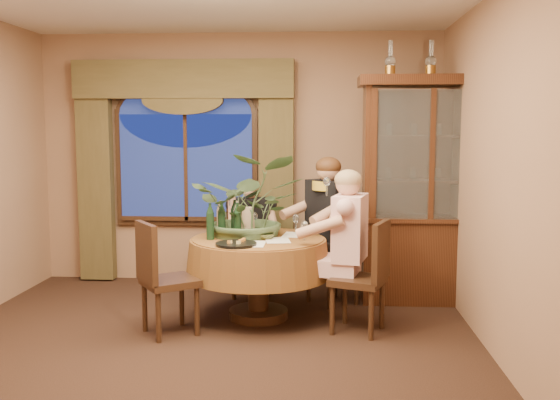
# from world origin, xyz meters

# --- Properties ---
(floor) EXTENTS (5.00, 5.00, 0.00)m
(floor) POSITION_xyz_m (0.00, 0.00, 0.00)
(floor) COLOR black
(floor) RESTS_ON ground
(wall_back) EXTENTS (4.50, 0.00, 4.50)m
(wall_back) POSITION_xyz_m (0.00, 2.50, 1.40)
(wall_back) COLOR #8E6850
(wall_back) RESTS_ON ground
(wall_right) EXTENTS (0.00, 5.00, 5.00)m
(wall_right) POSITION_xyz_m (2.25, 0.00, 1.40)
(wall_right) COLOR #8E6850
(wall_right) RESTS_ON ground
(window) EXTENTS (1.62, 0.10, 1.32)m
(window) POSITION_xyz_m (-0.60, 2.43, 1.30)
(window) COLOR navy
(window) RESTS_ON wall_back
(arched_transom) EXTENTS (1.60, 0.06, 0.44)m
(arched_transom) POSITION_xyz_m (-0.60, 2.43, 2.08)
(arched_transom) COLOR navy
(arched_transom) RESTS_ON wall_back
(drapery_left) EXTENTS (0.38, 0.14, 2.32)m
(drapery_left) POSITION_xyz_m (-1.63, 2.38, 1.18)
(drapery_left) COLOR #463D20
(drapery_left) RESTS_ON floor
(drapery_right) EXTENTS (0.38, 0.14, 2.32)m
(drapery_right) POSITION_xyz_m (0.43, 2.38, 1.18)
(drapery_right) COLOR #463D20
(drapery_right) RESTS_ON floor
(swag_valance) EXTENTS (2.45, 0.16, 0.42)m
(swag_valance) POSITION_xyz_m (-0.60, 2.35, 2.28)
(swag_valance) COLOR #463D20
(swag_valance) RESTS_ON wall_back
(dining_table) EXTENTS (1.55, 1.55, 0.75)m
(dining_table) POSITION_xyz_m (0.36, 1.06, 0.38)
(dining_table) COLOR #943818
(dining_table) RESTS_ON floor
(china_cabinet) EXTENTS (1.39, 0.55, 2.25)m
(china_cabinet) POSITION_xyz_m (1.99, 1.75, 1.13)
(china_cabinet) COLOR #32180C
(china_cabinet) RESTS_ON floor
(oil_lamp_left) EXTENTS (0.11, 0.11, 0.34)m
(oil_lamp_left) POSITION_xyz_m (1.59, 1.75, 2.42)
(oil_lamp_left) COLOR #A5722D
(oil_lamp_left) RESTS_ON china_cabinet
(oil_lamp_center) EXTENTS (0.11, 0.11, 0.34)m
(oil_lamp_center) POSITION_xyz_m (1.99, 1.75, 2.42)
(oil_lamp_center) COLOR #A5722D
(oil_lamp_center) RESTS_ON china_cabinet
(oil_lamp_right) EXTENTS (0.11, 0.11, 0.34)m
(oil_lamp_right) POSITION_xyz_m (2.38, 1.75, 2.42)
(oil_lamp_right) COLOR #A5722D
(oil_lamp_right) RESTS_ON china_cabinet
(chair_right) EXTENTS (0.54, 0.54, 0.96)m
(chair_right) POSITION_xyz_m (1.25, 0.73, 0.48)
(chair_right) COLOR black
(chair_right) RESTS_ON floor
(chair_back_right) EXTENTS (0.59, 0.59, 0.96)m
(chair_back_right) POSITION_xyz_m (1.05, 1.59, 0.48)
(chair_back_right) COLOR black
(chair_back_right) RESTS_ON floor
(chair_back) EXTENTS (0.50, 0.50, 0.96)m
(chair_back) POSITION_xyz_m (0.17, 1.87, 0.48)
(chair_back) COLOR black
(chair_back) RESTS_ON floor
(chair_front_left) EXTENTS (0.58, 0.58, 0.96)m
(chair_front_left) POSITION_xyz_m (-0.35, 0.57, 0.48)
(chair_front_left) COLOR black
(chair_front_left) RESTS_ON floor
(person_pink) EXTENTS (0.56, 0.59, 1.40)m
(person_pink) POSITION_xyz_m (1.18, 0.87, 0.70)
(person_pink) COLOR #F5C1C4
(person_pink) RESTS_ON floor
(person_back) EXTENTS (0.50, 0.47, 1.21)m
(person_back) POSITION_xyz_m (0.20, 1.93, 0.61)
(person_back) COLOR black
(person_back) RESTS_ON floor
(person_scarf) EXTENTS (0.71, 0.71, 1.47)m
(person_scarf) POSITION_xyz_m (1.01, 1.62, 0.74)
(person_scarf) COLOR black
(person_scarf) RESTS_ON floor
(stoneware_vase) EXTENTS (0.14, 0.14, 0.27)m
(stoneware_vase) POSITION_xyz_m (0.25, 1.18, 0.88)
(stoneware_vase) COLOR tan
(stoneware_vase) RESTS_ON dining_table
(centerpiece_plant) EXTENTS (1.03, 1.14, 0.89)m
(centerpiece_plant) POSITION_xyz_m (0.27, 1.21, 1.40)
(centerpiece_plant) COLOR #3F5837
(centerpiece_plant) RESTS_ON dining_table
(olive_bowl) EXTENTS (0.16, 0.16, 0.05)m
(olive_bowl) POSITION_xyz_m (0.42, 1.00, 0.78)
(olive_bowl) COLOR #4A5326
(olive_bowl) RESTS_ON dining_table
(cheese_platter) EXTENTS (0.35, 0.35, 0.02)m
(cheese_platter) POSITION_xyz_m (0.21, 0.68, 0.76)
(cheese_platter) COLOR black
(cheese_platter) RESTS_ON dining_table
(wine_bottle_0) EXTENTS (0.07, 0.07, 0.33)m
(wine_bottle_0) POSITION_xyz_m (0.18, 1.00, 0.92)
(wine_bottle_0) COLOR black
(wine_bottle_0) RESTS_ON dining_table
(wine_bottle_1) EXTENTS (0.07, 0.07, 0.33)m
(wine_bottle_1) POSITION_xyz_m (0.12, 1.22, 0.92)
(wine_bottle_1) COLOR black
(wine_bottle_1) RESTS_ON dining_table
(wine_bottle_2) EXTENTS (0.07, 0.07, 0.33)m
(wine_bottle_2) POSITION_xyz_m (-0.00, 1.15, 0.92)
(wine_bottle_2) COLOR tan
(wine_bottle_2) RESTS_ON dining_table
(wine_bottle_3) EXTENTS (0.07, 0.07, 0.33)m
(wine_bottle_3) POSITION_xyz_m (0.16, 1.14, 0.92)
(wine_bottle_3) COLOR tan
(wine_bottle_3) RESTS_ON dining_table
(wine_bottle_4) EXTENTS (0.07, 0.07, 0.33)m
(wine_bottle_4) POSITION_xyz_m (-0.06, 0.95, 0.92)
(wine_bottle_4) COLOR black
(wine_bottle_4) RESTS_ON dining_table
(wine_bottle_5) EXTENTS (0.07, 0.07, 0.33)m
(wine_bottle_5) POSITION_xyz_m (0.03, 1.04, 0.92)
(wine_bottle_5) COLOR black
(wine_bottle_5) RESTS_ON dining_table
(tasting_paper_0) EXTENTS (0.25, 0.33, 0.00)m
(tasting_paper_0) POSITION_xyz_m (0.54, 0.93, 0.75)
(tasting_paper_0) COLOR white
(tasting_paper_0) RESTS_ON dining_table
(tasting_paper_1) EXTENTS (0.24, 0.32, 0.00)m
(tasting_paper_1) POSITION_xyz_m (0.69, 1.23, 0.75)
(tasting_paper_1) COLOR white
(tasting_paper_1) RESTS_ON dining_table
(tasting_paper_2) EXTENTS (0.21, 0.30, 0.00)m
(tasting_paper_2) POSITION_xyz_m (0.34, 0.74, 0.75)
(tasting_paper_2) COLOR white
(tasting_paper_2) RESTS_ON dining_table
(wine_glass_person_pink) EXTENTS (0.07, 0.07, 0.18)m
(wine_glass_person_pink) POSITION_xyz_m (0.78, 0.96, 0.84)
(wine_glass_person_pink) COLOR silver
(wine_glass_person_pink) RESTS_ON dining_table
(wine_glass_person_back) EXTENTS (0.07, 0.07, 0.18)m
(wine_glass_person_back) POSITION_xyz_m (0.28, 1.49, 0.84)
(wine_glass_person_back) COLOR silver
(wine_glass_person_back) RESTS_ON dining_table
(wine_glass_person_scarf) EXTENTS (0.07, 0.07, 0.18)m
(wine_glass_person_scarf) POSITION_xyz_m (0.69, 1.34, 0.84)
(wine_glass_person_scarf) COLOR silver
(wine_glass_person_scarf) RESTS_ON dining_table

